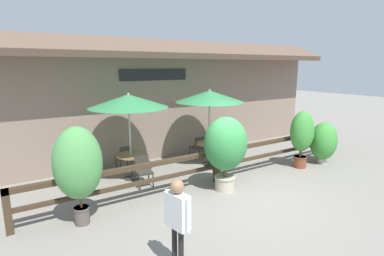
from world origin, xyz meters
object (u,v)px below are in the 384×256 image
(patio_umbrella_near, at_px, (129,101))
(chair_near_streetside, at_px, (143,170))
(chair_middle_wallside, at_px, (198,146))
(potted_plant_entrance_palm, at_px, (302,134))
(dining_table_middle, at_px, (209,147))
(potted_plant_tall_tropical, at_px, (226,146))
(chair_near_wallside, at_px, (125,157))
(pedestrian, at_px, (177,214))
(chair_middle_streetside, at_px, (219,156))
(potted_plant_corner_fern, at_px, (323,141))
(patio_umbrella_middle, at_px, (210,96))
(potted_plant_broad_leaf, at_px, (78,165))
(dining_table_near, at_px, (131,159))
(potted_plant_small_flowering, at_px, (219,136))

(patio_umbrella_near, xyz_separation_m, chair_near_streetside, (0.08, -0.70, -1.85))
(chair_middle_wallside, height_order, potted_plant_entrance_palm, potted_plant_entrance_palm)
(dining_table_middle, bearing_deg, potted_plant_tall_tropical, -114.48)
(chair_near_wallside, relative_size, dining_table_middle, 1.00)
(patio_umbrella_near, relative_size, potted_plant_entrance_palm, 1.35)
(patio_umbrella_near, height_order, pedestrian, patio_umbrella_near)
(patio_umbrella_near, height_order, chair_near_streetside, patio_umbrella_near)
(chair_middle_wallside, bearing_deg, chair_middle_streetside, 91.26)
(patio_umbrella_near, bearing_deg, potted_plant_corner_fern, -19.44)
(patio_umbrella_middle, xyz_separation_m, potted_plant_tall_tropical, (-0.92, -2.02, -1.10))
(chair_near_streetside, xyz_separation_m, potted_plant_corner_fern, (6.01, -1.45, 0.30))
(potted_plant_tall_tropical, bearing_deg, chair_near_wallside, 121.93)
(potted_plant_tall_tropical, distance_m, potted_plant_broad_leaf, 3.68)
(potted_plant_tall_tropical, bearing_deg, chair_near_streetside, 140.29)
(chair_middle_wallside, bearing_deg, dining_table_middle, 95.13)
(chair_near_wallside, relative_size, chair_middle_streetside, 1.00)
(dining_table_near, relative_size, chair_middle_wallside, 1.00)
(potted_plant_broad_leaf, bearing_deg, potted_plant_tall_tropical, -3.37)
(dining_table_near, relative_size, potted_plant_broad_leaf, 0.40)
(patio_umbrella_near, distance_m, patio_umbrella_middle, 2.74)
(dining_table_near, distance_m, chair_middle_wallside, 2.78)
(potted_plant_corner_fern, relative_size, potted_plant_small_flowering, 1.36)
(patio_umbrella_middle, xyz_separation_m, pedestrian, (-3.63, -4.21, -1.30))
(patio_umbrella_middle, bearing_deg, dining_table_middle, 75.96)
(potted_plant_tall_tropical, relative_size, potted_plant_broad_leaf, 0.95)
(dining_table_near, distance_m, potted_plant_broad_leaf, 2.77)
(patio_umbrella_near, bearing_deg, potted_plant_entrance_palm, -21.82)
(pedestrian, bearing_deg, chair_near_streetside, -26.56)
(potted_plant_entrance_palm, bearing_deg, potted_plant_broad_leaf, 179.12)
(patio_umbrella_middle, xyz_separation_m, chair_middle_streetside, (-0.08, -0.66, -1.85))
(potted_plant_tall_tropical, xyz_separation_m, potted_plant_small_flowering, (2.14, 3.07, -0.61))
(chair_near_streetside, height_order, patio_umbrella_middle, patio_umbrella_middle)
(patio_umbrella_near, xyz_separation_m, dining_table_middle, (2.74, -0.12, -1.73))
(dining_table_near, distance_m, pedestrian, 4.44)
(chair_middle_wallside, relative_size, potted_plant_corner_fern, 0.59)
(chair_near_wallside, bearing_deg, patio_umbrella_middle, 159.57)
(patio_umbrella_near, distance_m, potted_plant_entrance_palm, 5.59)
(chair_middle_wallside, bearing_deg, potted_plant_tall_tropical, 75.55)
(patio_umbrella_middle, relative_size, dining_table_middle, 3.01)
(dining_table_middle, bearing_deg, pedestrian, -130.82)
(patio_umbrella_near, height_order, potted_plant_tall_tropical, patio_umbrella_near)
(potted_plant_broad_leaf, distance_m, potted_plant_corner_fern, 7.97)
(chair_middle_wallside, relative_size, potted_plant_tall_tropical, 0.42)
(patio_umbrella_near, relative_size, potted_plant_corner_fern, 1.78)
(chair_middle_wallside, bearing_deg, potted_plant_broad_leaf, 32.52)
(chair_middle_wallside, bearing_deg, potted_plant_entrance_palm, 136.74)
(patio_umbrella_near, relative_size, chair_near_streetside, 3.03)
(patio_umbrella_near, relative_size, dining_table_middle, 3.01)
(patio_umbrella_near, xyz_separation_m, potted_plant_broad_leaf, (-1.86, -1.92, -1.00))
(chair_middle_wallside, xyz_separation_m, potted_plant_corner_fern, (3.36, -2.68, 0.30))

